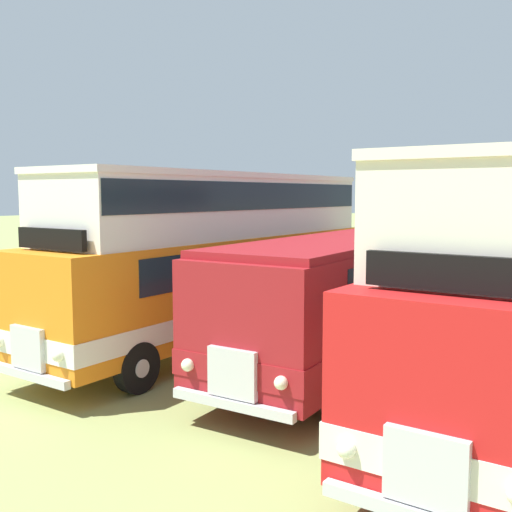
{
  "coord_description": "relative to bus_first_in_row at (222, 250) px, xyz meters",
  "views": [
    {
      "loc": [
        -1.96,
        -11.96,
        3.96
      ],
      "look_at": [
        -10.42,
        0.37,
        2.4
      ],
      "focal_mm": 41.9,
      "sensor_mm": 36.0,
      "label": 1
    }
  ],
  "objects": [
    {
      "name": "bus_first_in_row",
      "position": [
        0.0,
        0.0,
        0.0
      ],
      "size": [
        2.65,
        11.69,
        4.49
      ],
      "color": "orange",
      "rests_on": "ground"
    },
    {
      "name": "bus_second_in_row",
      "position": [
        3.87,
        -0.09,
        -0.73
      ],
      "size": [
        2.97,
        9.96,
        2.99
      ],
      "color": "maroon",
      "rests_on": "ground"
    }
  ]
}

